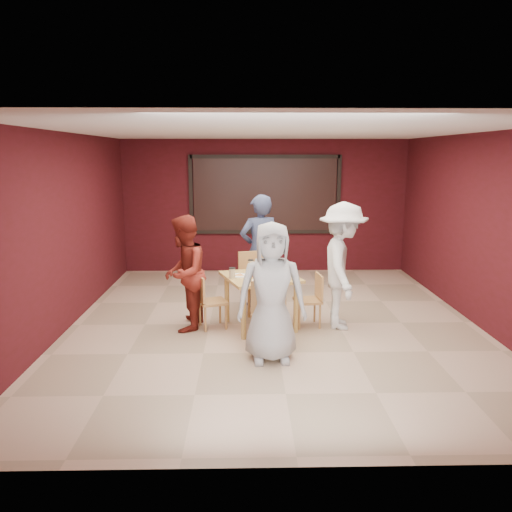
{
  "coord_description": "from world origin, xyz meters",
  "views": [
    {
      "loc": [
        -0.42,
        -7.1,
        2.48
      ],
      "look_at": [
        -0.27,
        -0.13,
        1.06
      ],
      "focal_mm": 35.0,
      "sensor_mm": 36.0,
      "label": 1
    }
  ],
  "objects_px": {
    "chair_back": "(255,278)",
    "chair_left": "(208,299)",
    "diner_front": "(271,292)",
    "chair_front": "(269,309)",
    "chair_right": "(312,297)",
    "dining_table": "(260,282)",
    "diner_left": "(184,273)",
    "diner_right": "(342,266)",
    "diner_back": "(260,251)"
  },
  "relations": [
    {
      "from": "chair_front",
      "to": "chair_right",
      "type": "xyz_separation_m",
      "value": [
        0.67,
        0.85,
        -0.09
      ]
    },
    {
      "from": "diner_front",
      "to": "chair_front",
      "type": "bearing_deg",
      "value": 89.63
    },
    {
      "from": "chair_left",
      "to": "chair_front",
      "type": "bearing_deg",
      "value": -42.57
    },
    {
      "from": "diner_left",
      "to": "chair_left",
      "type": "bearing_deg",
      "value": 99.26
    },
    {
      "from": "chair_front",
      "to": "chair_back",
      "type": "height_order",
      "value": "chair_back"
    },
    {
      "from": "diner_back",
      "to": "diner_right",
      "type": "height_order",
      "value": "diner_back"
    },
    {
      "from": "chair_back",
      "to": "diner_right",
      "type": "bearing_deg",
      "value": -31.91
    },
    {
      "from": "diner_front",
      "to": "chair_left",
      "type": "bearing_deg",
      "value": 124.13
    },
    {
      "from": "chair_front",
      "to": "chair_back",
      "type": "distance_m",
      "value": 1.57
    },
    {
      "from": "diner_back",
      "to": "diner_right",
      "type": "bearing_deg",
      "value": 118.04
    },
    {
      "from": "dining_table",
      "to": "diner_right",
      "type": "xyz_separation_m",
      "value": [
        1.18,
        -0.02,
        0.24
      ]
    },
    {
      "from": "dining_table",
      "to": "chair_left",
      "type": "relative_size",
      "value": 1.58
    },
    {
      "from": "chair_back",
      "to": "chair_right",
      "type": "height_order",
      "value": "chair_back"
    },
    {
      "from": "chair_left",
      "to": "dining_table",
      "type": "bearing_deg",
      "value": 2.74
    },
    {
      "from": "chair_back",
      "to": "diner_right",
      "type": "xyz_separation_m",
      "value": [
        1.24,
        -0.77,
        0.37
      ]
    },
    {
      "from": "chair_left",
      "to": "diner_left",
      "type": "relative_size",
      "value": 0.48
    },
    {
      "from": "diner_front",
      "to": "diner_right",
      "type": "xyz_separation_m",
      "value": [
        1.08,
        1.17,
        0.06
      ]
    },
    {
      "from": "chair_left",
      "to": "diner_left",
      "type": "distance_m",
      "value": 0.51
    },
    {
      "from": "chair_right",
      "to": "diner_right",
      "type": "relative_size",
      "value": 0.43
    },
    {
      "from": "chair_front",
      "to": "diner_front",
      "type": "height_order",
      "value": "diner_front"
    },
    {
      "from": "dining_table",
      "to": "chair_right",
      "type": "distance_m",
      "value": 0.79
    },
    {
      "from": "chair_back",
      "to": "diner_left",
      "type": "bearing_deg",
      "value": -141.89
    },
    {
      "from": "dining_table",
      "to": "chair_left",
      "type": "bearing_deg",
      "value": -177.26
    },
    {
      "from": "dining_table",
      "to": "diner_front",
      "type": "distance_m",
      "value": 1.21
    },
    {
      "from": "diner_left",
      "to": "diner_right",
      "type": "bearing_deg",
      "value": 97.59
    },
    {
      "from": "chair_left",
      "to": "chair_right",
      "type": "height_order",
      "value": "chair_left"
    },
    {
      "from": "diner_front",
      "to": "diner_left",
      "type": "xyz_separation_m",
      "value": [
        -1.19,
        1.14,
        -0.03
      ]
    },
    {
      "from": "chair_left",
      "to": "diner_back",
      "type": "xyz_separation_m",
      "value": [
        0.78,
        1.13,
        0.48
      ]
    },
    {
      "from": "chair_right",
      "to": "diner_right",
      "type": "distance_m",
      "value": 0.64
    },
    {
      "from": "dining_table",
      "to": "chair_back",
      "type": "relative_size",
      "value": 1.29
    },
    {
      "from": "chair_right",
      "to": "diner_left",
      "type": "distance_m",
      "value": 1.89
    },
    {
      "from": "chair_back",
      "to": "chair_left",
      "type": "xyz_separation_m",
      "value": [
        -0.69,
        -0.79,
        -0.1
      ]
    },
    {
      "from": "diner_left",
      "to": "dining_table",
      "type": "bearing_deg",
      "value": 99.53
    },
    {
      "from": "chair_back",
      "to": "chair_left",
      "type": "height_order",
      "value": "chair_back"
    },
    {
      "from": "dining_table",
      "to": "chair_left",
      "type": "distance_m",
      "value": 0.79
    },
    {
      "from": "dining_table",
      "to": "chair_back",
      "type": "distance_m",
      "value": 0.77
    },
    {
      "from": "chair_right",
      "to": "diner_front",
      "type": "bearing_deg",
      "value": -118.19
    },
    {
      "from": "chair_front",
      "to": "dining_table",
      "type": "bearing_deg",
      "value": 96.0
    },
    {
      "from": "chair_front",
      "to": "diner_back",
      "type": "xyz_separation_m",
      "value": [
        -0.06,
        1.9,
        0.4
      ]
    },
    {
      "from": "diner_right",
      "to": "chair_right",
      "type": "bearing_deg",
      "value": 87.0
    },
    {
      "from": "chair_front",
      "to": "chair_right",
      "type": "bearing_deg",
      "value": 51.55
    },
    {
      "from": "dining_table",
      "to": "diner_right",
      "type": "relative_size",
      "value": 0.68
    },
    {
      "from": "dining_table",
      "to": "chair_front",
      "type": "xyz_separation_m",
      "value": [
        0.08,
        -0.81,
        -0.15
      ]
    },
    {
      "from": "chair_back",
      "to": "diner_front",
      "type": "xyz_separation_m",
      "value": [
        0.16,
        -1.94,
        0.31
      ]
    },
    {
      "from": "dining_table",
      "to": "chair_back",
      "type": "height_order",
      "value": "chair_back"
    },
    {
      "from": "diner_front",
      "to": "diner_left",
      "type": "distance_m",
      "value": 1.65
    },
    {
      "from": "chair_front",
      "to": "diner_left",
      "type": "relative_size",
      "value": 0.56
    },
    {
      "from": "diner_left",
      "to": "diner_right",
      "type": "distance_m",
      "value": 2.27
    },
    {
      "from": "chair_back",
      "to": "chair_right",
      "type": "bearing_deg",
      "value": -40.83
    },
    {
      "from": "chair_right",
      "to": "diner_left",
      "type": "bearing_deg",
      "value": -177.21
    }
  ]
}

